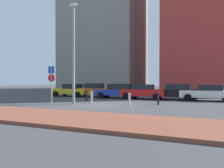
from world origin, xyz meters
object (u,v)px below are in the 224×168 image
object	(u,v)px
parked_car_black	(176,92)
parking_sign_post	(51,80)
parked_car_white	(207,93)
parked_car_orange	(93,90)
parking_meter	(94,91)
traffic_bollard_mid	(86,96)
traffic_bollard_far	(91,97)
parked_car_blue	(119,91)
traffic_bollard_edge	(158,99)
parked_car_yellow	(71,90)
parked_car_red	(143,91)
street_lamp	(73,45)
traffic_bollard_near	(129,99)

from	to	relation	value
parked_car_black	parking_sign_post	xyz separation A→B (m)	(-8.61, -7.21, 1.07)
parked_car_white	parked_car_orange	bearing A→B (deg)	178.62
parked_car_orange	parking_meter	xyz separation A→B (m)	(2.27, -4.34, 0.11)
traffic_bollard_mid	traffic_bollard_far	distance (m)	1.44
parked_car_orange	traffic_bollard_far	bearing A→B (deg)	-64.33
parked_car_orange	parked_car_blue	size ratio (longest dim) A/B	0.90
traffic_bollard_far	traffic_bollard_edge	xyz separation A→B (m)	(5.21, 0.66, -0.01)
parked_car_blue	parking_sign_post	bearing A→B (deg)	-113.87
parked_car_yellow	traffic_bollard_edge	size ratio (longest dim) A/B	4.55
parked_car_red	parked_car_white	distance (m)	5.75
parked_car_yellow	street_lamp	bearing A→B (deg)	-55.55
parked_car_red	parking_sign_post	world-z (taller)	parking_sign_post
parked_car_yellow	parked_car_white	xyz separation A→B (m)	(14.06, 0.16, 0.01)
parked_car_orange	parked_car_red	distance (m)	5.76
parked_car_blue	parking_meter	size ratio (longest dim) A/B	3.47
parked_car_black	parked_car_orange	bearing A→B (deg)	178.41
parked_car_orange	traffic_bollard_near	world-z (taller)	parked_car_orange
parked_car_black	traffic_bollard_near	size ratio (longest dim) A/B	4.99
parked_car_black	traffic_bollard_mid	world-z (taller)	parked_car_black
parked_car_yellow	parking_sign_post	distance (m)	7.63
parking_meter	street_lamp	bearing A→B (deg)	-99.87
parked_car_blue	parked_car_orange	bearing A→B (deg)	169.25
parked_car_black	street_lamp	world-z (taller)	street_lamp
parked_car_orange	street_lamp	size ratio (longest dim) A/B	0.55
parked_car_red	traffic_bollard_near	xyz separation A→B (m)	(0.38, -5.63, -0.29)
parked_car_red	parked_car_white	size ratio (longest dim) A/B	0.92
parked_car_yellow	parking_sign_post	xyz separation A→B (m)	(2.79, -7.02, 1.12)
parked_car_white	traffic_bollard_mid	bearing A→B (deg)	-155.77
traffic_bollard_near	parked_car_black	bearing A→B (deg)	66.02
parked_car_black	traffic_bollard_mid	distance (m)	8.37
street_lamp	traffic_bollard_edge	distance (m)	7.57
parking_meter	traffic_bollard_edge	world-z (taller)	parking_meter
street_lamp	parked_car_red	bearing A→B (deg)	57.92
parked_car_yellow	parked_car_red	distance (m)	8.33
parking_meter	traffic_bollard_near	size ratio (longest dim) A/B	1.47
parked_car_white	traffic_bollard_near	xyz separation A→B (m)	(-5.35, -6.02, -0.28)
parking_meter	street_lamp	xyz separation A→B (m)	(-0.44, -2.55, 3.61)
parked_car_yellow	parking_meter	world-z (taller)	parked_car_yellow
parked_car_blue	traffic_bollard_far	world-z (taller)	parked_car_blue
parked_car_black	traffic_bollard_near	xyz separation A→B (m)	(-2.69, -6.05, -0.31)
parked_car_yellow	parking_meter	distance (m)	6.24
parked_car_yellow	parked_car_black	distance (m)	11.40
parking_sign_post	parked_car_white	bearing A→B (deg)	32.48
parking_sign_post	traffic_bollard_far	xyz separation A→B (m)	(2.54, 1.78, -1.38)
parked_car_black	parking_meter	world-z (taller)	parked_car_black
parked_car_orange	parked_car_blue	distance (m)	3.27
parked_car_black	traffic_bollard_near	bearing A→B (deg)	-113.98
parking_meter	parked_car_white	bearing A→B (deg)	23.84
parked_car_red	parked_car_white	world-z (taller)	parked_car_white
parking_sign_post	traffic_bollard_mid	bearing A→B (deg)	61.50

